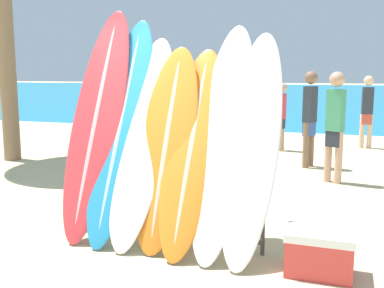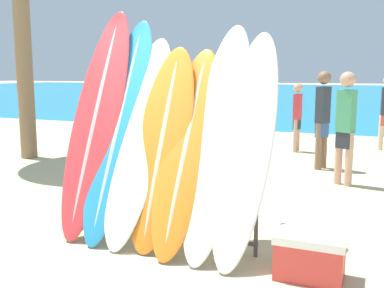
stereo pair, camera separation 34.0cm
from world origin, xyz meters
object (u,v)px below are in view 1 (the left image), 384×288
at_px(surfboard_slot_0, 97,120).
at_px(person_far_left, 282,114).
at_px(surfboard_rack, 166,197).
at_px(surfboard_slot_1, 121,126).
at_px(person_far_right, 335,123).
at_px(surfboard_slot_5, 223,136).
at_px(cooler_box, 319,253).
at_px(surfboard_slot_2, 142,138).
at_px(person_near_water, 367,109).
at_px(surfboard_slot_4, 192,148).
at_px(surfboard_slot_3, 167,145).
at_px(person_mid_beach, 310,115).
at_px(surfboard_slot_6, 252,142).

height_order(surfboard_slot_0, person_far_left, surfboard_slot_0).
height_order(surfboard_rack, person_far_left, person_far_left).
distance_m(surfboard_slot_1, person_far_right, 3.79).
height_order(surfboard_slot_5, cooler_box, surfboard_slot_5).
bearing_deg(surfboard_slot_2, surfboard_rack, -13.34).
xyz_separation_m(surfboard_rack, surfboard_slot_1, (-0.57, 0.12, 0.69)).
relative_size(person_near_water, person_far_left, 1.10).
bearing_deg(surfboard_slot_0, surfboard_slot_4, -4.51).
relative_size(surfboard_slot_3, surfboard_slot_5, 0.90).
distance_m(surfboard_rack, surfboard_slot_0, 1.15).
distance_m(surfboard_slot_5, person_mid_beach, 4.31).
distance_m(surfboard_slot_0, person_near_water, 7.56).
xyz_separation_m(surfboard_slot_2, person_near_water, (2.42, 7.00, -0.15)).
distance_m(surfboard_slot_2, cooler_box, 2.05).
relative_size(surfboard_slot_2, person_far_left, 1.40).
bearing_deg(cooler_box, surfboard_slot_4, 166.98).
relative_size(surfboard_slot_5, surfboard_slot_6, 1.04).
xyz_separation_m(surfboard_slot_1, person_far_right, (2.09, 3.15, -0.21)).
bearing_deg(surfboard_slot_6, surfboard_slot_3, -176.33).
distance_m(person_mid_beach, cooler_box, 4.73).
bearing_deg(person_near_water, surfboard_slot_5, 70.64).
distance_m(surfboard_slot_1, person_mid_beach, 4.56).
relative_size(person_near_water, person_mid_beach, 0.95).
distance_m(surfboard_slot_5, surfboard_slot_6, 0.30).
bearing_deg(surfboard_slot_1, person_mid_beach, 69.24).
relative_size(surfboard_slot_0, person_near_water, 1.47).
distance_m(surfboard_slot_2, person_far_left, 6.02).
distance_m(surfboard_slot_1, surfboard_slot_4, 0.85).
height_order(surfboard_slot_1, person_far_left, surfboard_slot_1).
bearing_deg(surfboard_slot_2, person_mid_beach, 72.74).
distance_m(surfboard_rack, person_mid_beach, 4.54).
xyz_separation_m(surfboard_slot_0, surfboard_slot_1, (0.29, -0.00, -0.06)).
bearing_deg(person_far_left, cooler_box, 17.70).
distance_m(surfboard_slot_3, cooler_box, 1.77).
bearing_deg(person_near_water, surfboard_slot_3, 66.40).
distance_m(surfboard_rack, surfboard_slot_2, 0.66).
xyz_separation_m(surfboard_slot_5, surfboard_slot_6, (0.29, -0.02, -0.04)).
bearing_deg(person_far_right, surfboard_slot_5, 100.08).
height_order(surfboard_slot_1, surfboard_slot_6, surfboard_slot_1).
height_order(surfboard_slot_1, surfboard_slot_3, surfboard_slot_1).
relative_size(surfboard_slot_2, surfboard_slot_6, 0.98).
bearing_deg(surfboard_slot_4, surfboard_slot_6, 4.84).
xyz_separation_m(surfboard_rack, person_far_left, (0.31, 6.05, 0.35)).
distance_m(surfboard_slot_4, surfboard_slot_6, 0.60).
bearing_deg(surfboard_slot_6, surfboard_slot_5, 176.41).
bearing_deg(person_far_left, surfboard_slot_6, 11.94).
xyz_separation_m(person_near_water, person_far_right, (-0.60, -3.80, 0.04)).
xyz_separation_m(surfboard_slot_3, person_far_left, (0.32, 6.02, -0.18)).
xyz_separation_m(surfboard_rack, surfboard_slot_0, (-0.86, 0.13, 0.75)).
distance_m(surfboard_slot_6, person_near_water, 7.10).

